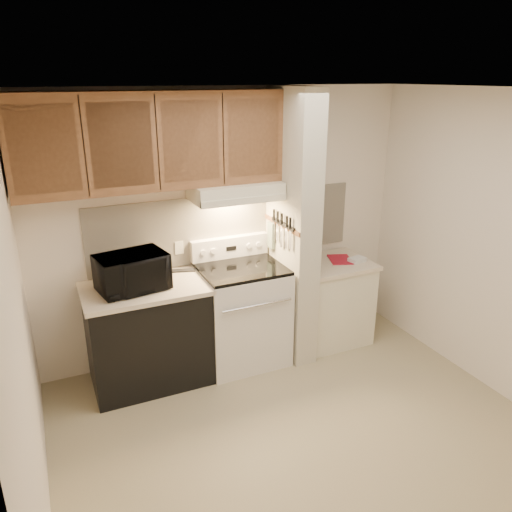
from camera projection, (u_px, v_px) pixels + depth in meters
floor at (300, 431)px, 3.84m from camera, size 3.60×3.60×0.00m
ceiling at (313, 90)px, 2.99m from camera, size 3.60×3.60×0.00m
wall_back at (227, 225)px, 4.70m from camera, size 3.60×2.50×0.02m
wall_left at (18, 334)px, 2.72m from camera, size 0.02×3.00×2.50m
wall_right at (496, 247)px, 4.11m from camera, size 0.02×3.00×2.50m
backsplash at (227, 227)px, 4.69m from camera, size 2.60×0.02×0.63m
range_body at (242, 315)px, 4.67m from camera, size 0.76×0.65×0.92m
oven_window at (256, 326)px, 4.39m from camera, size 0.50×0.01×0.30m
oven_handle at (258, 305)px, 4.28m from camera, size 0.65×0.02×0.02m
cooktop at (241, 268)px, 4.51m from camera, size 0.74×0.64×0.03m
range_backguard at (230, 247)px, 4.72m from camera, size 0.76×0.08×0.20m
range_display at (231, 248)px, 4.68m from camera, size 0.10×0.01×0.04m
range_knob_left_outer at (203, 253)px, 4.57m from camera, size 0.05×0.02×0.05m
range_knob_left_inner at (213, 251)px, 4.61m from camera, size 0.05×0.02×0.05m
range_knob_right_inner at (249, 246)px, 4.75m from camera, size 0.05×0.02×0.05m
range_knob_right_outer at (259, 245)px, 4.79m from camera, size 0.05×0.02×0.05m
dishwasher_front at (149, 336)px, 4.35m from camera, size 1.00×0.63×0.87m
left_countertop at (145, 289)px, 4.20m from camera, size 1.04×0.67×0.04m
spoon_rest at (184, 270)px, 4.51m from camera, size 0.21×0.12×0.01m
teal_jar at (153, 284)px, 4.10m from camera, size 0.13×0.13×0.11m
outlet at (179, 248)px, 4.54m from camera, size 0.08×0.01×0.12m
microwave at (132, 272)px, 4.08m from camera, size 0.61×0.46×0.30m
partition_pillar at (292, 228)px, 4.60m from camera, size 0.22×0.70×2.50m
pillar_trim at (281, 225)px, 4.54m from camera, size 0.01×0.70×0.04m
knife_strip at (283, 224)px, 4.48m from camera, size 0.02×0.42×0.04m
knife_blade_a at (290, 240)px, 4.37m from camera, size 0.01×0.03×0.16m
knife_handle_a at (290, 223)px, 4.33m from camera, size 0.02×0.02×0.10m
knife_blade_b at (286, 239)px, 4.44m from camera, size 0.01×0.04×0.18m
knife_handle_b at (287, 222)px, 4.38m from camera, size 0.02×0.02×0.10m
knife_blade_c at (281, 237)px, 4.52m from camera, size 0.01×0.04×0.20m
knife_handle_c at (282, 219)px, 4.46m from camera, size 0.02×0.02×0.10m
knife_blade_d at (277, 232)px, 4.59m from camera, size 0.01×0.04×0.16m
knife_handle_d at (278, 217)px, 4.53m from camera, size 0.02×0.02×0.10m
knife_blade_e at (273, 231)px, 4.66m from camera, size 0.01×0.04×0.18m
knife_handle_e at (274, 215)px, 4.60m from camera, size 0.02×0.02×0.10m
oven_mitt at (271, 235)px, 4.73m from camera, size 0.03×0.10×0.25m
right_cab_base at (330, 303)px, 5.06m from camera, size 0.70×0.60×0.81m
right_countertop at (332, 264)px, 4.92m from camera, size 0.74×0.64×0.04m
red_folder at (340, 259)px, 4.96m from camera, size 0.29×0.34×0.01m
white_box at (357, 260)px, 4.90m from camera, size 0.18×0.14×0.04m
range_hood at (235, 191)px, 4.38m from camera, size 0.78×0.44×0.15m
hood_lip at (245, 201)px, 4.22m from camera, size 0.78×0.04×0.06m
upper_cabinets at (153, 141)px, 4.00m from camera, size 2.18×0.33×0.77m
cab_door_a at (44, 149)px, 3.55m from camera, size 0.46×0.01×0.63m
cab_gap_a at (84, 147)px, 3.65m from camera, size 0.01×0.01×0.73m
cab_door_b at (122, 145)px, 3.76m from camera, size 0.46×0.01×0.63m
cab_gap_b at (157, 143)px, 3.86m from camera, size 0.01×0.01×0.73m
cab_door_c at (191, 141)px, 3.97m from camera, size 0.46×0.01×0.63m
cab_gap_c at (223, 140)px, 4.07m from camera, size 0.01×0.01×0.73m
cab_door_d at (254, 138)px, 4.18m from camera, size 0.46×0.01×0.63m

